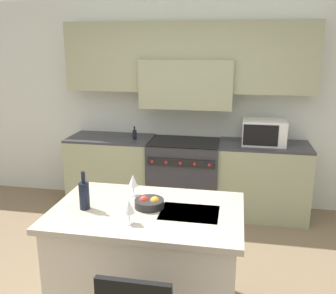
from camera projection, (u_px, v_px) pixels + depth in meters
name	position (u px, v px, depth m)	size (l,w,h in m)	color
back_cabinetry	(188.00, 88.00, 4.85)	(10.00, 0.46, 2.70)	silver
back_counter	(184.00, 175.00, 4.90)	(3.10, 0.62, 0.94)	gray
range_stove	(184.00, 176.00, 4.88)	(0.89, 0.70, 0.94)	#2D2D33
microwave	(264.00, 132.00, 4.56)	(0.52, 0.38, 0.31)	silver
kitchen_island	(148.00, 263.00, 2.94)	(1.44, 0.93, 0.93)	beige
wine_bottle	(84.00, 195.00, 2.80)	(0.08, 0.08, 0.29)	black
wine_glass_near	(129.00, 207.00, 2.57)	(0.08, 0.08, 0.18)	white
wine_glass_far	(133.00, 181.00, 3.06)	(0.08, 0.08, 0.18)	white
fruit_bowl	(149.00, 203.00, 2.84)	(0.23, 0.23, 0.09)	black
oil_bottle_on_counter	(135.00, 134.00, 4.83)	(0.05, 0.05, 0.17)	black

